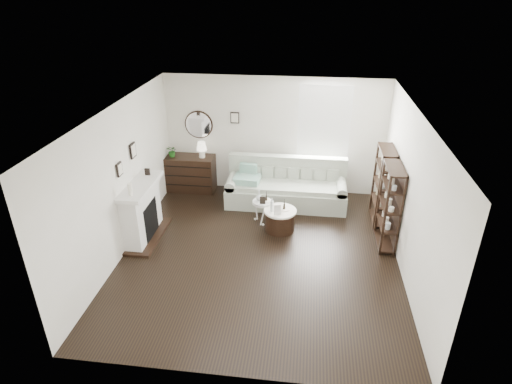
# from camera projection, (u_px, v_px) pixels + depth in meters

# --- Properties ---
(room) EXTENTS (5.50, 5.50, 5.50)m
(room) POSITION_uv_depth(u_px,v_px,m) (307.00, 127.00, 9.52)
(room) COLOR black
(room) RESTS_ON ground
(fireplace) EXTENTS (0.50, 1.40, 1.84)m
(fireplace) POSITION_uv_depth(u_px,v_px,m) (142.00, 213.00, 8.22)
(fireplace) COLOR white
(fireplace) RESTS_ON ground
(shelf_unit_far) EXTENTS (0.30, 0.80, 1.60)m
(shelf_unit_far) POSITION_uv_depth(u_px,v_px,m) (383.00, 186.00, 8.69)
(shelf_unit_far) COLOR black
(shelf_unit_far) RESTS_ON ground
(shelf_unit_near) EXTENTS (0.30, 0.80, 1.60)m
(shelf_unit_near) POSITION_uv_depth(u_px,v_px,m) (389.00, 207.00, 7.89)
(shelf_unit_near) COLOR black
(shelf_unit_near) RESTS_ON ground
(sofa) EXTENTS (2.64, 0.91, 1.03)m
(sofa) POSITION_uv_depth(u_px,v_px,m) (286.00, 189.00, 9.59)
(sofa) COLOR #A3AB99
(sofa) RESTS_ON ground
(quilt) EXTENTS (0.59, 0.50, 0.14)m
(quilt) POSITION_uv_depth(u_px,v_px,m) (247.00, 179.00, 9.45)
(quilt) COLOR #268D5B
(quilt) RESTS_ON sofa
(suitcase) EXTENTS (0.62, 0.40, 0.39)m
(suitcase) POSITION_uv_depth(u_px,v_px,m) (326.00, 202.00, 9.35)
(suitcase) COLOR brown
(suitcase) RESTS_ON ground
(dresser) EXTENTS (1.27, 0.55, 0.85)m
(dresser) POSITION_uv_depth(u_px,v_px,m) (188.00, 173.00, 10.16)
(dresser) COLOR black
(dresser) RESTS_ON ground
(table_lamp) EXTENTS (0.30, 0.30, 0.38)m
(table_lamp) POSITION_uv_depth(u_px,v_px,m) (202.00, 150.00, 9.84)
(table_lamp) COLOR white
(table_lamp) RESTS_ON dresser
(potted_plant) EXTENTS (0.31, 0.30, 0.27)m
(potted_plant) POSITION_uv_depth(u_px,v_px,m) (172.00, 151.00, 9.89)
(potted_plant) COLOR #1E5A19
(potted_plant) RESTS_ON dresser
(drum_table) EXTENTS (0.65, 0.65, 0.45)m
(drum_table) POSITION_uv_depth(u_px,v_px,m) (280.00, 220.00, 8.60)
(drum_table) COLOR black
(drum_table) RESTS_ON ground
(pedestal_table) EXTENTS (0.41, 0.41, 0.49)m
(pedestal_table) POSITION_uv_depth(u_px,v_px,m) (262.00, 203.00, 8.77)
(pedestal_table) COLOR white
(pedestal_table) RESTS_ON ground
(eiffel_drum) EXTENTS (0.15, 0.15, 0.21)m
(eiffel_drum) POSITION_uv_depth(u_px,v_px,m) (284.00, 205.00, 8.48)
(eiffel_drum) COLOR black
(eiffel_drum) RESTS_ON drum_table
(bottle_drum) EXTENTS (0.07, 0.07, 0.29)m
(bottle_drum) POSITION_uv_depth(u_px,v_px,m) (272.00, 205.00, 8.38)
(bottle_drum) COLOR silver
(bottle_drum) RESTS_ON drum_table
(card_frame_drum) EXTENTS (0.15, 0.10, 0.19)m
(card_frame_drum) POSITION_uv_depth(u_px,v_px,m) (277.00, 210.00, 8.31)
(card_frame_drum) COLOR silver
(card_frame_drum) RESTS_ON drum_table
(eiffel_ped) EXTENTS (0.13, 0.13, 0.20)m
(eiffel_ped) POSITION_uv_depth(u_px,v_px,m) (266.00, 196.00, 8.72)
(eiffel_ped) COLOR black
(eiffel_ped) RESTS_ON pedestal_table
(flask_ped) EXTENTS (0.13, 0.13, 0.23)m
(flask_ped) POSITION_uv_depth(u_px,v_px,m) (259.00, 195.00, 8.72)
(flask_ped) COLOR silver
(flask_ped) RESTS_ON pedestal_table
(card_frame_ped) EXTENTS (0.11, 0.05, 0.15)m
(card_frame_ped) POSITION_uv_depth(u_px,v_px,m) (263.00, 200.00, 8.62)
(card_frame_ped) COLOR black
(card_frame_ped) RESTS_ON pedestal_table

